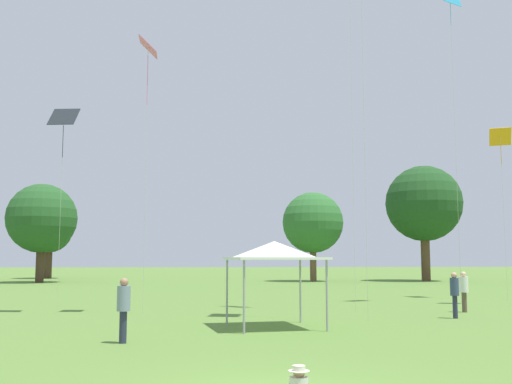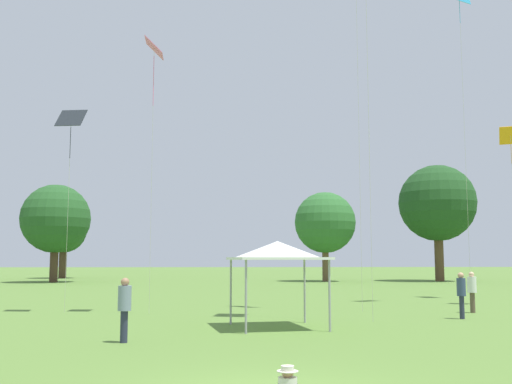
# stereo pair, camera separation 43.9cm
# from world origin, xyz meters

# --- Properties ---
(person_standing_0) EXTENTS (0.49, 0.49, 1.70)m
(person_standing_0) POSITION_xyz_m (-3.39, 6.44, 1.01)
(person_standing_0) COLOR #282D42
(person_standing_0) RESTS_ON ground
(person_standing_1) EXTENTS (0.43, 0.43, 1.67)m
(person_standing_1) POSITION_xyz_m (9.36, 14.64, 0.99)
(person_standing_1) COLOR brown
(person_standing_1) RESTS_ON ground
(person_standing_2) EXTENTS (0.44, 0.44, 1.70)m
(person_standing_2) POSITION_xyz_m (7.95, 12.17, 1.02)
(person_standing_2) COLOR #282D42
(person_standing_2) RESTS_ON ground
(canopy_tent) EXTENTS (3.34, 3.34, 2.77)m
(canopy_tent) POSITION_xyz_m (0.95, 9.67, 2.45)
(canopy_tent) COLOR white
(canopy_tent) RESTS_ON ground
(kite_0) EXTENTS (1.35, 0.94, 16.56)m
(kite_0) POSITION_xyz_m (11.12, 19.07, 15.50)
(kite_0) COLOR #339EDB
(kite_0) RESTS_ON ground
(kite_3) EXTENTS (1.19, 1.02, 8.55)m
(kite_3) POSITION_xyz_m (13.04, 18.23, 7.97)
(kite_3) COLOR orange
(kite_3) RESTS_ON ground
(kite_4) EXTENTS (1.23, 0.92, 8.54)m
(kite_4) POSITION_xyz_m (-7.31, 15.27, 7.94)
(kite_4) COLOR #1E2328
(kite_4) RESTS_ON ground
(kite_6) EXTENTS (0.79, 1.05, 11.39)m
(kite_6) POSITION_xyz_m (-3.81, 14.73, 10.65)
(kite_6) COLOR pink
(kite_6) RESTS_ON ground
(distant_tree_0) EXTENTS (6.48, 6.48, 9.22)m
(distant_tree_0) POSITION_xyz_m (-17.01, 47.52, 5.94)
(distant_tree_0) COLOR #473323
(distant_tree_0) RESTS_ON ground
(distant_tree_1) EXTENTS (6.01, 6.01, 8.77)m
(distant_tree_1) POSITION_xyz_m (8.87, 48.81, 5.73)
(distant_tree_1) COLOR brown
(distant_tree_1) RESTS_ON ground
(distant_tree_2) EXTENTS (7.60, 7.60, 11.54)m
(distant_tree_2) POSITION_xyz_m (20.18, 48.77, 7.69)
(distant_tree_2) COLOR brown
(distant_tree_2) RESTS_ON ground
(distant_tree_3) EXTENTS (5.09, 5.09, 7.98)m
(distant_tree_3) POSITION_xyz_m (-19.45, 59.50, 5.36)
(distant_tree_3) COLOR #473323
(distant_tree_3) RESTS_ON ground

